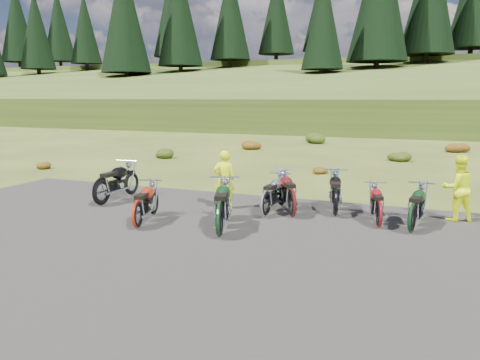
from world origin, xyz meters
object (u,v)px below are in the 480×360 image
at_px(motorcycle_0, 102,206).
at_px(motorcycle_3, 265,217).
at_px(person_middle, 224,180).
at_px(motorcycle_7, 411,234).

bearing_deg(motorcycle_0, motorcycle_3, -84.49).
height_order(motorcycle_3, person_middle, person_middle).
xyz_separation_m(motorcycle_0, person_middle, (3.52, 0.97, 0.83)).
relative_size(motorcycle_3, motorcycle_7, 0.99).
bearing_deg(person_middle, motorcycle_7, 142.92).
distance_m(motorcycle_3, motorcycle_7, 3.68).
xyz_separation_m(motorcycle_0, motorcycle_7, (8.59, 0.34, 0.00)).
distance_m(motorcycle_0, motorcycle_3, 4.95).
xyz_separation_m(motorcycle_7, person_middle, (-5.08, 0.62, 0.83)).
distance_m(motorcycle_0, motorcycle_7, 8.60).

